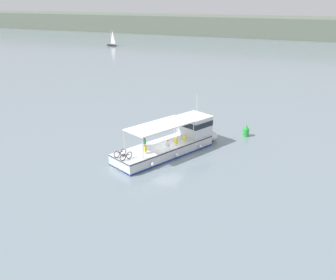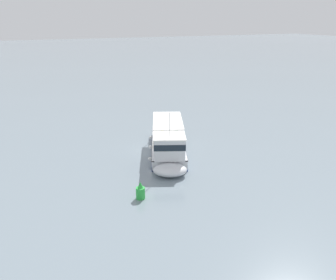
# 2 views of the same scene
# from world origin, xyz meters

# --- Properties ---
(ground_plane) EXTENTS (400.00, 400.00, 0.00)m
(ground_plane) POSITION_xyz_m (0.00, 0.00, 0.00)
(ground_plane) COLOR gray
(ferry_main) EXTENTS (7.70, 12.92, 5.32)m
(ferry_main) POSITION_xyz_m (0.05, 1.78, 1.02)
(ferry_main) COLOR silver
(ferry_main) RESTS_ON ground
(channel_buoy) EXTENTS (0.70, 0.70, 1.40)m
(channel_buoy) POSITION_xyz_m (5.57, 8.90, 0.57)
(channel_buoy) COLOR green
(channel_buoy) RESTS_ON ground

